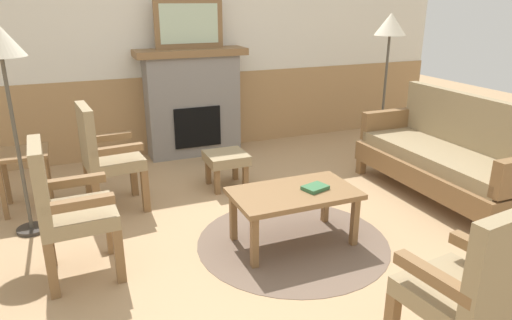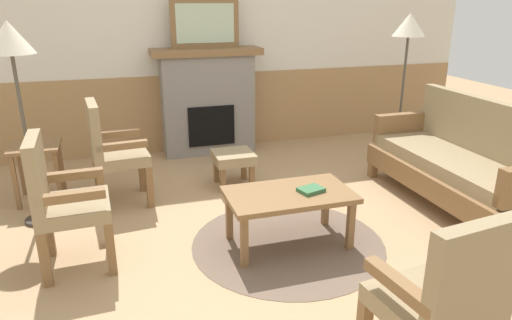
% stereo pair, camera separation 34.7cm
% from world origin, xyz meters
% --- Properties ---
extents(ground_plane, '(14.00, 14.00, 0.00)m').
position_xyz_m(ground_plane, '(0.00, 0.00, 0.00)').
color(ground_plane, tan).
extents(wall_back, '(7.20, 0.14, 2.70)m').
position_xyz_m(wall_back, '(0.00, 2.60, 1.31)').
color(wall_back, silver).
rests_on(wall_back, ground_plane).
extents(fireplace, '(1.30, 0.44, 1.28)m').
position_xyz_m(fireplace, '(0.00, 2.35, 0.65)').
color(fireplace, gray).
rests_on(fireplace, ground_plane).
extents(framed_picture, '(0.80, 0.04, 0.56)m').
position_xyz_m(framed_picture, '(0.00, 2.35, 1.56)').
color(framed_picture, brown).
rests_on(framed_picture, fireplace).
extents(couch, '(0.70, 1.80, 0.98)m').
position_xyz_m(couch, '(1.86, 0.11, 0.40)').
color(couch, brown).
rests_on(couch, ground_plane).
extents(coffee_table, '(0.96, 0.56, 0.44)m').
position_xyz_m(coffee_table, '(0.11, -0.13, 0.39)').
color(coffee_table, brown).
rests_on(coffee_table, ground_plane).
extents(round_rug, '(1.52, 1.52, 0.01)m').
position_xyz_m(round_rug, '(0.11, -0.13, 0.00)').
color(round_rug, brown).
rests_on(round_rug, ground_plane).
extents(book_on_table, '(0.22, 0.18, 0.03)m').
position_xyz_m(book_on_table, '(0.28, -0.17, 0.46)').
color(book_on_table, '#33663D').
rests_on(book_on_table, coffee_table).
extents(footstool, '(0.40, 0.40, 0.36)m').
position_xyz_m(footstool, '(0.01, 1.16, 0.28)').
color(footstool, brown).
rests_on(footstool, ground_plane).
extents(armchair_near_fireplace, '(0.52, 0.52, 0.98)m').
position_xyz_m(armchair_near_fireplace, '(-1.16, 1.06, 0.54)').
color(armchair_near_fireplace, brown).
rests_on(armchair_near_fireplace, ground_plane).
extents(armchair_by_window_left, '(0.50, 0.50, 0.98)m').
position_xyz_m(armchair_by_window_left, '(-1.50, 0.03, 0.54)').
color(armchair_by_window_left, brown).
rests_on(armchair_by_window_left, ground_plane).
extents(armchair_front_left, '(0.54, 0.54, 0.98)m').
position_xyz_m(armchair_front_left, '(0.26, -1.71, 0.54)').
color(armchair_front_left, brown).
rests_on(armchair_front_left, ground_plane).
extents(side_table, '(0.44, 0.44, 0.55)m').
position_xyz_m(side_table, '(-1.84, 1.36, 0.43)').
color(side_table, brown).
rests_on(side_table, ground_plane).
extents(floor_lamp_by_couch, '(0.36, 0.36, 1.68)m').
position_xyz_m(floor_lamp_by_couch, '(2.13, 1.46, 1.45)').
color(floor_lamp_by_couch, '#332D28').
rests_on(floor_lamp_by_couch, ground_plane).
extents(floor_lamp_by_chairs, '(0.36, 0.36, 1.68)m').
position_xyz_m(floor_lamp_by_chairs, '(-1.81, 0.87, 1.45)').
color(floor_lamp_by_chairs, '#332D28').
rests_on(floor_lamp_by_chairs, ground_plane).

